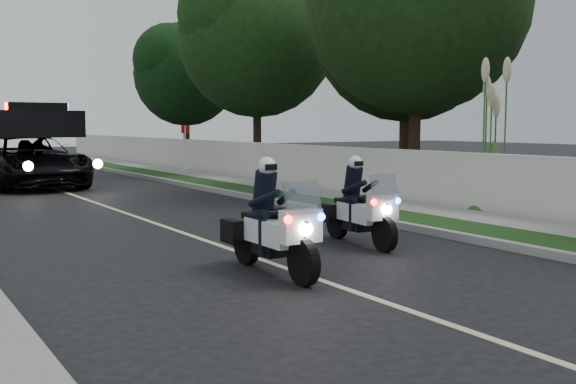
% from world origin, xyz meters
% --- Properties ---
extents(ground, '(120.00, 120.00, 0.00)m').
position_xyz_m(ground, '(0.00, 0.00, 0.00)').
color(ground, black).
rests_on(ground, ground).
extents(curb_right, '(0.20, 60.00, 0.15)m').
position_xyz_m(curb_right, '(4.10, 10.00, 0.07)').
color(curb_right, gray).
rests_on(curb_right, ground).
extents(grass_verge, '(1.20, 60.00, 0.16)m').
position_xyz_m(grass_verge, '(4.80, 10.00, 0.08)').
color(grass_verge, '#193814').
rests_on(grass_verge, ground).
extents(sidewalk_right, '(1.40, 60.00, 0.16)m').
position_xyz_m(sidewalk_right, '(6.10, 10.00, 0.08)').
color(sidewalk_right, gray).
rests_on(sidewalk_right, ground).
extents(property_wall, '(0.22, 60.00, 1.50)m').
position_xyz_m(property_wall, '(7.10, 10.00, 0.75)').
color(property_wall, beige).
rests_on(property_wall, ground).
extents(lane_marking, '(0.12, 50.00, 0.01)m').
position_xyz_m(lane_marking, '(0.00, 10.00, 0.00)').
color(lane_marking, '#BFB78C').
rests_on(lane_marking, ground).
extents(police_moto_left, '(0.74, 2.03, 1.72)m').
position_xyz_m(police_moto_left, '(-0.36, 0.73, 0.00)').
color(police_moto_left, silver).
rests_on(police_moto_left, ground).
extents(police_moto_right, '(0.83, 1.96, 1.62)m').
position_xyz_m(police_moto_right, '(2.21, 1.98, 0.00)').
color(police_moto_right, silver).
rests_on(police_moto_right, ground).
extents(police_suv, '(3.28, 6.54, 3.11)m').
position_xyz_m(police_suv, '(-0.53, 17.12, 0.00)').
color(police_suv, black).
rests_on(police_suv, ground).
extents(sign_post, '(0.36, 0.36, 2.22)m').
position_xyz_m(sign_post, '(6.00, 18.68, 0.00)').
color(sign_post, '#AA0E0C').
rests_on(sign_post, ground).
extents(pampas_far, '(1.85, 1.85, 4.03)m').
position_xyz_m(pampas_far, '(7.60, 3.61, 0.00)').
color(pampas_far, beige).
rests_on(pampas_far, ground).
extents(tree_right_b, '(7.87, 7.87, 11.48)m').
position_xyz_m(tree_right_b, '(9.21, 8.18, 0.00)').
color(tree_right_b, '#1A3913').
rests_on(tree_right_b, ground).
extents(tree_right_c, '(8.04, 8.04, 10.49)m').
position_xyz_m(tree_right_c, '(10.21, 9.77, 0.00)').
color(tree_right_c, black).
rests_on(tree_right_c, ground).
extents(tree_right_d, '(7.76, 7.76, 11.49)m').
position_xyz_m(tree_right_d, '(9.36, 18.50, 0.00)').
color(tree_right_d, '#1A3E14').
rests_on(tree_right_d, ground).
extents(tree_right_e, '(5.85, 5.85, 9.69)m').
position_xyz_m(tree_right_e, '(10.14, 28.11, 0.00)').
color(tree_right_e, black).
rests_on(tree_right_e, ground).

